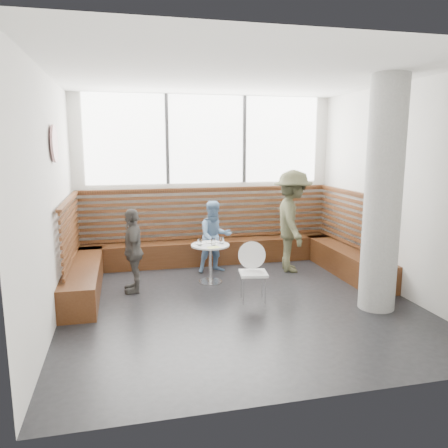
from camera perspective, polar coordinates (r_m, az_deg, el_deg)
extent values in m
cube|color=silver|center=(6.11, 2.14, 3.87)|extent=(5.00, 5.00, 3.20)
cube|color=black|center=(6.49, 2.05, -10.28)|extent=(5.00, 5.00, 0.01)
cube|color=white|center=(6.13, 2.25, 18.85)|extent=(5.00, 5.00, 0.01)
cube|color=white|center=(8.49, -2.32, 10.97)|extent=(4.50, 0.02, 1.65)
cube|color=#3F3F42|center=(8.36, -7.44, 10.90)|extent=(0.06, 0.04, 1.65)
cube|color=#3F3F42|center=(8.64, 2.68, 10.96)|extent=(0.06, 0.04, 1.65)
cube|color=#402210|center=(8.52, -1.92, -3.63)|extent=(5.00, 0.50, 0.45)
cube|color=#402210|center=(7.43, -17.72, -6.27)|extent=(0.50, 2.50, 0.45)
cube|color=#402210|center=(8.35, 14.86, -4.29)|extent=(0.50, 2.50, 0.45)
cube|color=#452411|center=(8.54, -2.18, 1.36)|extent=(4.88, 0.08, 0.98)
cube|color=#452411|center=(7.28, -19.37, -0.83)|extent=(0.08, 2.38, 0.98)
cube|color=#452411|center=(8.28, 16.13, 0.66)|extent=(0.08, 2.38, 0.98)
cylinder|color=gray|center=(6.33, 20.06, 3.47)|extent=(0.50, 0.50, 3.20)
cylinder|color=white|center=(6.31, -21.29, 9.75)|extent=(0.03, 0.50, 0.50)
cylinder|color=silver|center=(7.41, -1.79, -7.54)|extent=(0.40, 0.40, 0.02)
cylinder|color=silver|center=(7.31, -1.80, -5.19)|extent=(0.06, 0.06, 0.63)
cylinder|color=#B7B7BA|center=(7.24, -1.81, -2.80)|extent=(0.64, 0.64, 0.03)
cube|color=white|center=(6.47, 3.84, -6.45)|extent=(0.39, 0.38, 0.04)
cylinder|color=white|center=(6.56, 3.43, -4.08)|extent=(0.41, 0.09, 0.41)
cylinder|color=silver|center=(6.36, 2.80, -8.82)|extent=(0.02, 0.02, 0.40)
cylinder|color=silver|center=(6.45, 5.55, -8.57)|extent=(0.02, 0.02, 0.40)
cylinder|color=silver|center=(6.62, 2.13, -8.03)|extent=(0.02, 0.02, 0.40)
cylinder|color=silver|center=(6.71, 4.78, -7.81)|extent=(0.02, 0.02, 0.40)
imported|color=#47472F|center=(7.97, 8.91, 0.38)|extent=(0.93, 1.31, 1.84)
imported|color=#6386AD|center=(7.84, -1.21, -1.69)|extent=(0.69, 0.58, 1.30)
imported|color=#4E4B46|center=(6.95, -11.78, -3.41)|extent=(0.33, 0.77, 1.32)
cylinder|color=white|center=(7.30, -3.12, -2.52)|extent=(0.19, 0.19, 0.01)
cylinder|color=white|center=(7.38, -1.62, -2.36)|extent=(0.21, 0.21, 0.02)
cylinder|color=white|center=(7.15, -3.21, -2.43)|extent=(0.07, 0.07, 0.11)
cylinder|color=white|center=(7.15, -1.42, -2.37)|extent=(0.07, 0.07, 0.12)
cylinder|color=white|center=(7.29, -0.29, -2.11)|extent=(0.07, 0.07, 0.12)
cube|color=#A5C64C|center=(7.03, -1.37, -3.07)|extent=(0.22, 0.18, 0.00)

